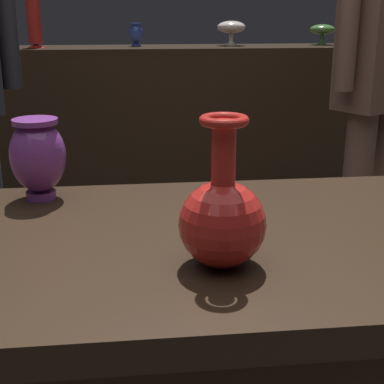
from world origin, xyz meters
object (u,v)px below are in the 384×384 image
at_px(shelf_vase_far_right, 322,30).
at_px(shelf_vase_right, 231,28).
at_px(vase_centerpiece, 222,218).
at_px(shelf_vase_left, 34,20).
at_px(vase_tall_behind, 38,156).
at_px(visitor_near_right, 381,63).
at_px(shelf_vase_center, 136,34).

bearing_deg(shelf_vase_far_right, shelf_vase_right, -178.08).
distance_m(vase_centerpiece, shelf_vase_left, 2.41).
bearing_deg(vase_tall_behind, shelf_vase_right, 69.20).
xyz_separation_m(vase_tall_behind, visitor_near_right, (1.10, 0.84, 0.10)).
bearing_deg(visitor_near_right, shelf_vase_right, -103.51).
bearing_deg(shelf_vase_right, vase_centerpiece, -100.53).
relative_size(shelf_vase_left, visitor_near_right, 0.17).
height_order(vase_tall_behind, shelf_vase_center, shelf_vase_center).
distance_m(shelf_vase_center, shelf_vase_left, 0.53).
distance_m(shelf_vase_center, shelf_vase_far_right, 1.04).
relative_size(vase_centerpiece, shelf_vase_center, 1.94).
bearing_deg(shelf_vase_left, vase_centerpiece, -75.51).
bearing_deg(visitor_near_right, vase_centerpiece, 27.45).
height_order(vase_tall_behind, shelf_vase_far_right, shelf_vase_far_right).
height_order(shelf_vase_center, visitor_near_right, visitor_near_right).
bearing_deg(shelf_vase_left, shelf_vase_center, 5.49).
xyz_separation_m(vase_tall_behind, shelf_vase_far_right, (1.28, 2.03, 0.18)).
xyz_separation_m(vase_tall_behind, shelf_vase_left, (-0.28, 1.95, 0.24)).
bearing_deg(vase_tall_behind, visitor_near_right, 37.38).
bearing_deg(shelf_vase_center, vase_centerpiece, -88.10).
height_order(shelf_vase_right, shelf_vase_far_right, shelf_vase_right).
height_order(shelf_vase_center, shelf_vase_far_right, shelf_vase_center).
relative_size(vase_centerpiece, shelf_vase_far_right, 1.67).
distance_m(vase_tall_behind, visitor_near_right, 1.39).
bearing_deg(shelf_vase_far_right, shelf_vase_left, -177.17).
bearing_deg(shelf_vase_center, shelf_vase_right, 1.08).
distance_m(shelf_vase_center, visitor_near_right, 1.44).
bearing_deg(shelf_vase_right, shelf_vase_center, -178.92).
relative_size(vase_tall_behind, shelf_vase_far_right, 1.21).
relative_size(shelf_vase_right, shelf_vase_left, 0.54).
height_order(vase_centerpiece, vase_tall_behind, vase_centerpiece).
bearing_deg(vase_tall_behind, vase_centerpiece, -48.44).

